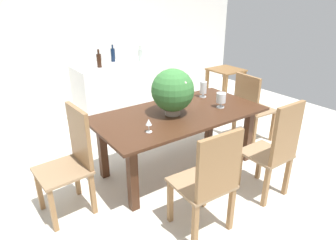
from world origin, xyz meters
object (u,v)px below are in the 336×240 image
object	(u,v)px
chair_near_right	(276,148)
flower_centerpiece	(173,91)
chair_foot_end	(251,105)
wine_bottle_clear	(113,55)
crystal_vase_left	(203,88)
dining_table	(179,121)
chair_near_left	(210,179)
wine_bottle_dark	(99,60)
chair_head_end	(72,157)
kitchen_counter	(123,92)
wine_bottle_tall	(140,55)
crystal_vase_center_near	(221,98)
wine_glass	(149,123)
side_table	(225,79)

from	to	relation	value
chair_near_right	flower_centerpiece	world-z (taller)	flower_centerpiece
chair_foot_end	chair_near_right	distance (m)	1.31
wine_bottle_clear	crystal_vase_left	bearing A→B (deg)	-74.01
dining_table	crystal_vase_left	bearing A→B (deg)	23.49
chair_near_left	wine_bottle_dark	distance (m)	2.72
chair_head_end	flower_centerpiece	distance (m)	1.25
kitchen_counter	wine_bottle_tall	distance (m)	0.67
wine_bottle_clear	chair_near_right	bearing A→B (deg)	-83.59
wine_bottle_dark	chair_head_end	bearing A→B (deg)	-121.99
chair_foot_end	flower_centerpiece	distance (m)	1.44
crystal_vase_center_near	wine_bottle_dark	world-z (taller)	wine_bottle_dark
dining_table	chair_foot_end	bearing A→B (deg)	0.31
flower_centerpiece	crystal_vase_left	distance (m)	0.74
wine_bottle_clear	wine_glass	bearing A→B (deg)	-107.33
chair_near_left	chair_head_end	size ratio (longest dim) A/B	0.97
crystal_vase_left	side_table	size ratio (longest dim) A/B	0.29
dining_table	kitchen_counter	xyz separation A→B (m)	(0.16, 1.73, -0.14)
chair_near_left	wine_glass	distance (m)	0.82
crystal_vase_left	wine_bottle_clear	world-z (taller)	wine_bottle_clear
chair_head_end	dining_table	bearing A→B (deg)	86.20
chair_foot_end	wine_glass	size ratio (longest dim) A/B	7.13
chair_near_left	side_table	size ratio (longest dim) A/B	1.40
chair_head_end	crystal_vase_center_near	size ratio (longest dim) A/B	5.77
chair_near_left	wine_glass	xyz separation A→B (m)	(-0.11, 0.77, 0.26)
wine_glass	chair_near_right	bearing A→B (deg)	-37.49
dining_table	chair_near_left	xyz separation A→B (m)	(-0.45, -1.01, -0.06)
crystal_vase_left	wine_bottle_clear	bearing A→B (deg)	105.99
chair_near_right	crystal_vase_left	bearing A→B (deg)	-96.02
crystal_vase_left	crystal_vase_center_near	size ratio (longest dim) A/B	1.16
wine_bottle_clear	wine_bottle_tall	world-z (taller)	wine_bottle_clear
chair_foot_end	side_table	xyz separation A→B (m)	(0.72, 1.19, -0.01)
crystal_vase_left	wine_bottle_dark	xyz separation A→B (m)	(-0.82, 1.40, 0.23)
wine_bottle_dark	side_table	distance (m)	2.33
kitchen_counter	wine_bottle_tall	xyz separation A→B (m)	(0.31, -0.06, 0.59)
crystal_vase_left	chair_near_left	bearing A→B (deg)	-129.29
chair_foot_end	wine_glass	world-z (taller)	chair_foot_end
kitchen_counter	wine_bottle_clear	distance (m)	0.63
kitchen_counter	wine_bottle_tall	bearing A→B (deg)	-11.36
crystal_vase_left	wine_bottle_clear	distance (m)	1.74
crystal_vase_center_near	kitchen_counter	bearing A→B (deg)	100.11
chair_foot_end	side_table	world-z (taller)	chair_foot_end
flower_centerpiece	chair_near_right	bearing A→B (deg)	-62.01
flower_centerpiece	side_table	world-z (taller)	flower_centerpiece
chair_near_left	flower_centerpiece	size ratio (longest dim) A/B	1.96
dining_table	wine_bottle_clear	xyz separation A→B (m)	(0.11, 1.91, 0.46)
dining_table	wine_bottle_dark	size ratio (longest dim) A/B	7.35
chair_head_end	crystal_vase_center_near	world-z (taller)	chair_head_end
chair_near_left	crystal_vase_center_near	world-z (taller)	chair_near_left
side_table	chair_near_left	bearing A→B (deg)	-137.81
crystal_vase_center_near	wine_bottle_dark	xyz separation A→B (m)	(-0.74, 1.81, 0.23)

